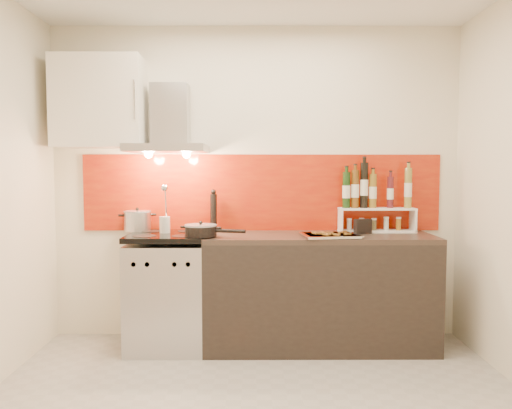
{
  "coord_description": "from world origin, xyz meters",
  "views": [
    {
      "loc": [
        -0.02,
        -2.81,
        1.41
      ],
      "look_at": [
        0.0,
        0.95,
        1.15
      ],
      "focal_mm": 35.0,
      "sensor_mm": 36.0,
      "label": 1
    }
  ],
  "objects_px": {
    "pepper_mill": "(214,211)",
    "counter": "(319,291)",
    "saute_pan": "(202,230)",
    "range_stove": "(168,292)",
    "baking_tray": "(330,235)",
    "stock_pot": "(137,221)"
  },
  "relations": [
    {
      "from": "stock_pot",
      "to": "range_stove",
      "type": "bearing_deg",
      "value": -35.6
    },
    {
      "from": "range_stove",
      "to": "pepper_mill",
      "type": "xyz_separation_m",
      "value": [
        0.35,
        0.2,
        0.63
      ]
    },
    {
      "from": "stock_pot",
      "to": "baking_tray",
      "type": "distance_m",
      "value": 1.58
    },
    {
      "from": "range_stove",
      "to": "stock_pot",
      "type": "xyz_separation_m",
      "value": [
        -0.28,
        0.2,
        0.55
      ]
    },
    {
      "from": "counter",
      "to": "pepper_mill",
      "type": "xyz_separation_m",
      "value": [
        -0.85,
        0.2,
        0.62
      ]
    },
    {
      "from": "counter",
      "to": "baking_tray",
      "type": "height_order",
      "value": "baking_tray"
    },
    {
      "from": "range_stove",
      "to": "stock_pot",
      "type": "relative_size",
      "value": 4.08
    },
    {
      "from": "counter",
      "to": "pepper_mill",
      "type": "height_order",
      "value": "pepper_mill"
    },
    {
      "from": "baking_tray",
      "to": "counter",
      "type": "bearing_deg",
      "value": 114.78
    },
    {
      "from": "range_stove",
      "to": "pepper_mill",
      "type": "height_order",
      "value": "pepper_mill"
    },
    {
      "from": "baking_tray",
      "to": "saute_pan",
      "type": "bearing_deg",
      "value": -179.22
    },
    {
      "from": "range_stove",
      "to": "stock_pot",
      "type": "height_order",
      "value": "stock_pot"
    },
    {
      "from": "range_stove",
      "to": "saute_pan",
      "type": "relative_size",
      "value": 1.95
    },
    {
      "from": "range_stove",
      "to": "baking_tray",
      "type": "relative_size",
      "value": 1.98
    },
    {
      "from": "counter",
      "to": "baking_tray",
      "type": "relative_size",
      "value": 3.91
    },
    {
      "from": "counter",
      "to": "range_stove",
      "type": "bearing_deg",
      "value": -179.77
    },
    {
      "from": "pepper_mill",
      "to": "counter",
      "type": "bearing_deg",
      "value": -13.07
    },
    {
      "from": "stock_pot",
      "to": "pepper_mill",
      "type": "bearing_deg",
      "value": 0.15
    },
    {
      "from": "range_stove",
      "to": "pepper_mill",
      "type": "bearing_deg",
      "value": 30.0
    },
    {
      "from": "saute_pan",
      "to": "pepper_mill",
      "type": "height_order",
      "value": "pepper_mill"
    },
    {
      "from": "counter",
      "to": "pepper_mill",
      "type": "relative_size",
      "value": 5.11
    },
    {
      "from": "saute_pan",
      "to": "counter",
      "type": "bearing_deg",
      "value": 9.45
    }
  ]
}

